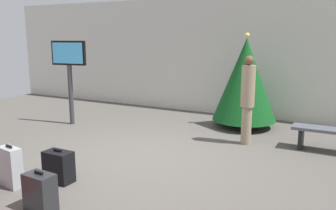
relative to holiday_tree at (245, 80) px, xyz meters
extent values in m
plane|color=#514C47|center=(-1.05, -3.08, -1.22)|extent=(16.00, 16.00, 0.00)
cube|color=beige|center=(-1.05, 1.27, 0.48)|extent=(16.00, 0.20, 3.41)
cylinder|color=#4C3319|center=(0.00, 0.00, -1.13)|extent=(0.12, 0.12, 0.19)
cone|color=#0F4719|center=(0.00, 0.00, 0.00)|extent=(1.60, 1.60, 2.06)
sphere|color=#F2D84C|center=(0.00, 0.00, 1.09)|extent=(0.12, 0.12, 0.12)
sphere|color=silver|center=(0.04, 0.30, 0.20)|extent=(0.08, 0.08, 0.08)
sphere|color=red|center=(0.29, 0.07, 0.22)|extent=(0.08, 0.08, 0.08)
sphere|color=blue|center=(0.08, -0.21, 0.43)|extent=(0.08, 0.08, 0.08)
cylinder|color=#333338|center=(-4.11, -1.80, -0.44)|extent=(0.12, 0.12, 1.55)
cube|color=black|center=(-4.11, -1.80, 0.64)|extent=(0.94, 0.26, 0.62)
cube|color=#4CB2F2|center=(-4.11, -1.85, 0.64)|extent=(0.84, 0.18, 0.53)
cube|color=#4C5159|center=(2.10, -1.13, -0.77)|extent=(1.50, 0.44, 0.06)
cube|color=black|center=(1.54, -1.13, -1.01)|extent=(0.08, 0.35, 0.42)
cylinder|color=gray|center=(0.44, -1.39, -0.81)|extent=(0.22, 0.22, 0.82)
cylinder|color=gray|center=(0.44, -1.39, 0.04)|extent=(0.41, 0.41, 0.88)
sphere|color=brown|center=(0.44, -1.39, 0.58)|extent=(0.20, 0.20, 0.20)
cube|color=#232326|center=(-1.18, -5.58, -0.96)|extent=(0.43, 0.28, 0.51)
cube|color=black|center=(-1.18, -5.58, -0.69)|extent=(0.15, 0.04, 0.04)
cube|color=#9EA0A5|center=(-2.18, -5.24, -0.91)|extent=(0.44, 0.26, 0.63)
cube|color=black|center=(-2.18, -5.24, -0.57)|extent=(0.15, 0.06, 0.04)
cube|color=black|center=(-1.65, -4.77, -0.97)|extent=(0.47, 0.28, 0.50)
cube|color=black|center=(-1.65, -4.77, -0.70)|extent=(0.16, 0.03, 0.04)
camera|label=1|loc=(2.37, -8.66, 1.09)|focal=37.71mm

